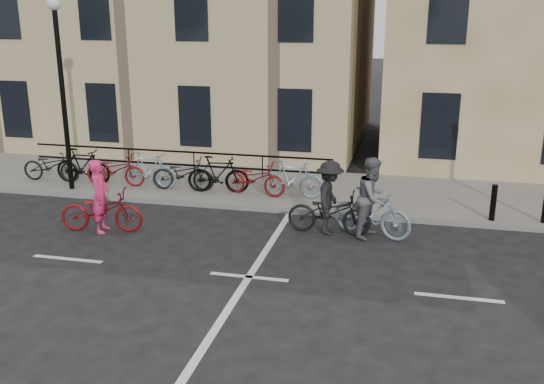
% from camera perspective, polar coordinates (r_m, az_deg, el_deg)
% --- Properties ---
extents(ground, '(120.00, 120.00, 0.00)m').
position_cam_1_polar(ground, '(12.12, -2.18, -8.01)').
color(ground, black).
rests_on(ground, ground).
extents(sidewalk, '(46.00, 4.00, 0.15)m').
position_cam_1_polar(sidewalk, '(18.69, -9.18, 0.96)').
color(sidewalk, slate).
rests_on(sidewalk, ground).
extents(building_west, '(20.00, 10.00, 10.00)m').
position_cam_1_polar(building_west, '(26.47, -14.25, 16.35)').
color(building_west, tan).
rests_on(building_west, sidewalk).
extents(lamp_post, '(0.36, 0.36, 5.28)m').
position_cam_1_polar(lamp_post, '(17.82, -19.28, 10.68)').
color(lamp_post, black).
rests_on(lamp_post, sidewalk).
extents(bollard_east, '(0.14, 0.14, 0.90)m').
position_cam_1_polar(bollard_east, '(15.65, 20.11, -0.94)').
color(bollard_east, black).
rests_on(bollard_east, sidewalk).
extents(parked_bikes, '(9.35, 1.23, 1.05)m').
position_cam_1_polar(parked_bikes, '(17.64, -10.04, 1.90)').
color(parked_bikes, black).
rests_on(parked_bikes, sidewalk).
extents(cyclist_pink, '(2.06, 1.01, 1.76)m').
position_cam_1_polar(cyclist_pink, '(14.91, -15.78, -1.35)').
color(cyclist_pink, maroon).
rests_on(cyclist_pink, ground).
extents(cyclist_grey, '(2.02, 1.21, 1.89)m').
position_cam_1_polar(cyclist_grey, '(14.17, 9.40, -1.22)').
color(cyclist_grey, '#7D95A4').
rests_on(cyclist_grey, ground).
extents(cyclist_dark, '(2.00, 1.16, 1.76)m').
position_cam_1_polar(cyclist_dark, '(14.25, 5.43, -1.25)').
color(cyclist_dark, black).
rests_on(cyclist_dark, ground).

